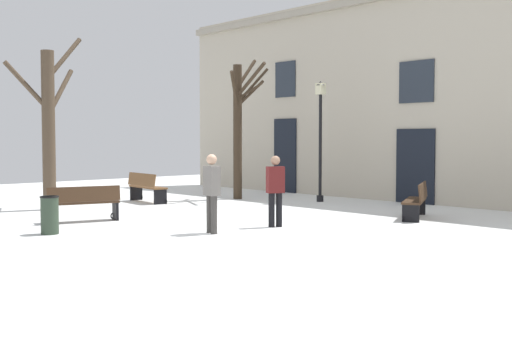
{
  "coord_description": "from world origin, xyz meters",
  "views": [
    {
      "loc": [
        10.68,
        -8.49,
        1.98
      ],
      "look_at": [
        0.0,
        1.66,
        1.23
      ],
      "focal_mm": 43.61,
      "sensor_mm": 36.0,
      "label": 1
    }
  ],
  "objects": [
    {
      "name": "bench_facing_shops",
      "position": [
        2.22,
        5.12,
        0.46
      ],
      "size": [
        1.2,
        1.79,
        0.9
      ],
      "rotation": [
        0.0,
        0.0,
        5.17
      ],
      "color": "#3D2819",
      "rests_on": "ground"
    },
    {
      "name": "streetlamp",
      "position": [
        -2.19,
        6.55,
        2.34
      ],
      "size": [
        0.3,
        0.3,
        3.82
      ],
      "color": "black",
      "rests_on": "ground"
    },
    {
      "name": "person_near_bench",
      "position": [
        0.61,
        -0.21,
        0.93
      ],
      "size": [
        0.41,
        0.28,
        1.67
      ],
      "rotation": [
        0.0,
        0.0,
        6.1
      ],
      "color": "#403D3A",
      "rests_on": "ground"
    },
    {
      "name": "bench_near_lamp",
      "position": [
        -2.91,
        -1.3,
        0.46
      ],
      "size": [
        0.94,
        1.79,
        0.87
      ],
      "rotation": [
        0.0,
        0.0,
        4.42
      ],
      "color": "#3D2819",
      "rests_on": "ground"
    },
    {
      "name": "tree_near_facade",
      "position": [
        -4.63,
        5.3,
        2.52
      ],
      "size": [
        1.84,
        1.86,
        4.73
      ],
      "color": "#382B1E",
      "rests_on": "ground"
    },
    {
      "name": "tree_right_of_center",
      "position": [
        -6.0,
        -0.67,
        2.47
      ],
      "size": [
        0.95,
        2.28,
        4.96
      ],
      "color": "#4C3D2D",
      "rests_on": "ground"
    },
    {
      "name": "litter_bin",
      "position": [
        -1.65,
        -2.73,
        0.4
      ],
      "size": [
        0.39,
        0.39,
        0.8
      ],
      "color": "#2D3D2D",
      "rests_on": "ground"
    },
    {
      "name": "person_crossing_plaza",
      "position": [
        0.85,
        1.45,
        0.89
      ],
      "size": [
        0.36,
        0.44,
        1.61
      ],
      "rotation": [
        0.0,
        0.0,
        4.28
      ],
      "color": "black",
      "rests_on": "ground"
    },
    {
      "name": "building_facade",
      "position": [
        -0.0,
        8.47,
        3.45
      ],
      "size": [
        20.99,
        0.6,
        6.78
      ],
      "color": "#BCB29E",
      "rests_on": "ground"
    },
    {
      "name": "ground_plane",
      "position": [
        0.0,
        0.0,
        0.0
      ],
      "size": [
        33.58,
        33.58,
        0.0
      ],
      "primitive_type": "plane",
      "color": "white"
    },
    {
      "name": "bench_back_to_back_right",
      "position": [
        -5.85,
        2.43,
        0.48
      ],
      "size": [
        1.84,
        0.7,
        0.93
      ],
      "rotation": [
        0.0,
        0.0,
        3.02
      ],
      "color": "brown",
      "rests_on": "ground"
    }
  ]
}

